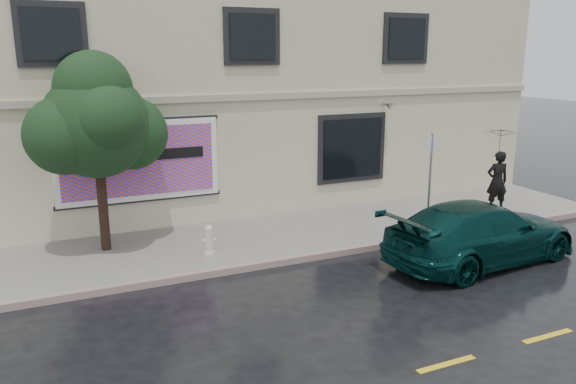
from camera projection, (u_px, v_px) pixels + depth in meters
name	position (u px, v px, depth m)	size (l,w,h in m)	color
ground	(338.00, 284.00, 11.94)	(90.00, 90.00, 0.00)	black
sidewalk	(278.00, 236.00, 14.80)	(20.00, 3.50, 0.15)	gray
curb	(307.00, 258.00, 13.25)	(20.00, 0.18, 0.16)	gray
road_marking	(446.00, 364.00, 8.84)	(19.00, 0.12, 0.01)	gold
building	(211.00, 92.00, 19.06)	(20.00, 8.12, 7.00)	#C0BA9A
billboard	(139.00, 161.00, 14.53)	(4.30, 0.16, 2.20)	white
car	(481.00, 232.00, 13.03)	(2.20, 4.97, 1.45)	#072C2A
pedestrian	(497.00, 181.00, 16.69)	(0.67, 0.44, 1.83)	black
umbrella	(501.00, 137.00, 16.37)	(1.08, 1.08, 0.80)	black
street_tree	(96.00, 126.00, 12.88)	(2.45, 2.45, 4.25)	#311C15
fire_hydrant	(209.00, 240.00, 13.14)	(0.30, 0.28, 0.74)	beige
sign_pole	(430.00, 174.00, 14.47)	(0.33, 0.06, 2.64)	gray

